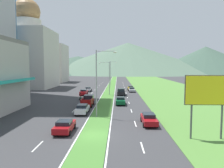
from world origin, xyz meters
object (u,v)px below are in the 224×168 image
car_1 (84,92)px  pickup_truck_0 (121,92)px  street_lamp_far (111,72)px  car_6 (65,126)px  billboard_roadside (208,93)px  motorcycle_rider (80,97)px  car_3 (82,109)px  street_lamp_mid (108,76)px  car_4 (132,90)px  car_7 (149,119)px  car_5 (131,88)px  car_0 (88,89)px  street_lamp_near (99,79)px  car_2 (121,101)px  pickup_truck_1 (88,101)px

car_1 → pickup_truck_0: size_ratio=0.85×
street_lamp_far → car_6: bearing=-93.4°
billboard_roadside → motorcycle_rider: 32.34m
car_3 → car_6: car_3 is taller
street_lamp_mid → car_4: (7.01, 7.18, -4.55)m
car_6 → car_7: (10.48, 3.72, 0.00)m
street_lamp_mid → car_5: 14.73m
street_lamp_mid → car_5: street_lamp_mid is taller
car_0 → car_6: bearing=-175.7°
street_lamp_near → street_lamp_far: street_lamp_near is taller
car_2 → pickup_truck_0: pickup_truck_0 is taller
car_5 → pickup_truck_1: pickup_truck_1 is taller
pickup_truck_0 → pickup_truck_1: size_ratio=1.00×
car_4 → car_2: bearing=-9.7°
street_lamp_near → car_0: street_lamp_near is taller
street_lamp_near → billboard_roadside: bearing=-37.6°
billboard_roadside → car_4: 42.82m
car_6 → street_lamp_far: bearing=-3.4°
pickup_truck_0 → street_lamp_mid: bearing=-104.5°
street_lamp_far → motorcycle_rider: size_ratio=4.97×
pickup_truck_1 → car_3: bearing=-179.2°
car_2 → street_lamp_far: bearing=-175.3°
car_6 → street_lamp_near: bearing=-23.9°
street_lamp_near → billboard_roadside: size_ratio=1.49×
car_5 → car_7: 41.60m
billboard_roadside → car_2: (-8.90, 20.32, -4.21)m
street_lamp_mid → car_2: 15.80m
car_0 → street_lamp_far: bearing=-20.6°
car_0 → car_4: 13.74m
car_1 → car_4: bearing=-60.8°
street_lamp_mid → car_5: (6.92, 12.18, -4.56)m
car_7 → pickup_truck_0: (-3.31, 28.49, 0.23)m
car_3 → car_0: bearing=6.4°
billboard_roadside → car_5: bearing=96.3°
car_7 → motorcycle_rider: size_ratio=2.34×
street_lamp_far → pickup_truck_1: size_ratio=1.84×
billboard_roadside → car_5: billboard_roadside is taller
street_lamp_mid → billboard_roadside: (12.15, -35.12, -0.28)m
street_lamp_far → car_5: size_ratio=2.26×
street_lamp_far → motorcycle_rider: 35.30m
street_lamp_far → billboard_roadside: size_ratio=1.44×
car_7 → motorcycle_rider: motorcycle_rider is taller
car_1 → car_5: 18.65m
street_lamp_far → car_6: street_lamp_far is taller
car_5 → pickup_truck_1: bearing=-19.7°
car_7 → car_6: bearing=-70.5°
car_0 → pickup_truck_1: size_ratio=0.76×
street_lamp_mid → car_4: 11.02m
street_lamp_mid → car_3: size_ratio=1.95×
billboard_roadside → pickup_truck_1: 24.70m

